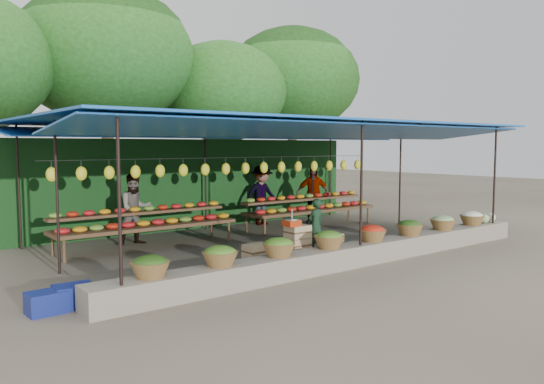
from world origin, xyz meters
TOP-DOWN VIEW (x-y plane):
  - ground at (0.00, 0.00)m, footprint 60.00×60.00m
  - stone_curb at (0.00, -2.75)m, footprint 10.60×0.55m
  - stall_canopy at (-0.00, 0.06)m, footprint 10.80×6.60m
  - produce_baskets at (-0.10, -2.75)m, footprint 8.98×0.58m
  - netting_backdrop at (0.00, 3.15)m, footprint 10.60×0.06m
  - tree_row at (0.50, 6.09)m, footprint 16.51×5.50m
  - fruit_table_left at (-2.49, 1.35)m, footprint 4.21×0.95m
  - fruit_table_right at (2.51, 1.35)m, footprint 4.21×0.95m
  - crate_counter at (-0.89, -2.04)m, footprint 2.35×0.34m
  - weighing_scale at (-1.01, -2.04)m, footprint 0.31×0.31m
  - vendor_seated at (0.21, -1.39)m, footprint 0.45×0.31m
  - customer_left at (-2.52, 1.86)m, footprint 0.84×0.67m
  - customer_mid at (1.71, 2.57)m, footprint 1.14×0.66m
  - customer_right at (3.01, 1.78)m, footprint 1.02×1.04m
  - blue_crate_front at (-5.62, -2.25)m, footprint 0.53×0.40m
  - blue_crate_back at (-5.23, -2.18)m, footprint 0.56×0.42m

SIDE VIEW (x-z plane):
  - ground at x=0.00m, z-range 0.00..0.00m
  - blue_crate_front at x=-5.62m, z-range 0.00..0.31m
  - blue_crate_back at x=-5.23m, z-range 0.00..0.33m
  - stone_curb at x=0.00m, z-range 0.00..0.40m
  - crate_counter at x=-0.89m, z-range -0.07..0.70m
  - produce_baskets at x=-0.10m, z-range 0.40..0.73m
  - vendor_seated at x=0.21m, z-range 0.00..1.18m
  - fruit_table_left at x=-2.49m, z-range 0.14..1.07m
  - fruit_table_right at x=2.51m, z-range 0.14..1.07m
  - customer_left at x=-2.52m, z-range 0.00..1.67m
  - weighing_scale at x=-1.01m, z-range 0.68..1.01m
  - customer_right at x=3.01m, z-range 0.00..1.75m
  - customer_mid at x=1.71m, z-range 0.00..1.75m
  - netting_backdrop at x=0.00m, z-range 0.00..2.50m
  - stall_canopy at x=0.00m, z-range 1.27..4.09m
  - tree_row at x=0.50m, z-range 1.14..8.26m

